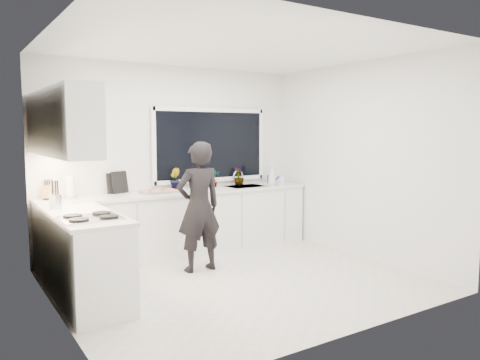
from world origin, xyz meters
TOP-DOWN VIEW (x-y plane):
  - floor at (0.00, 0.00)m, footprint 4.00×3.50m
  - wall_back at (0.00, 1.76)m, footprint 4.00×0.02m
  - wall_left at (-2.01, 0.00)m, footprint 0.02×3.50m
  - wall_right at (2.01, 0.00)m, footprint 0.02×3.50m
  - ceiling at (0.00, 0.00)m, footprint 4.00×3.50m
  - window at (0.60, 1.73)m, footprint 1.80×0.02m
  - base_cabinets_back at (0.00, 1.45)m, footprint 3.92×0.58m
  - base_cabinets_left at (-1.67, 0.35)m, footprint 0.58×1.60m
  - countertop_back at (0.00, 1.44)m, footprint 3.94×0.62m
  - countertop_left at (-1.67, 0.35)m, footprint 0.62×1.60m
  - upper_cabinets at (-1.79, 0.70)m, footprint 0.34×2.10m
  - sink at (1.05, 1.45)m, footprint 0.58×0.42m
  - faucet at (1.05, 1.65)m, footprint 0.03×0.03m
  - stovetop at (-1.69, -0.00)m, footprint 0.56×0.48m
  - person at (-0.18, 0.63)m, footprint 0.60×0.39m
  - pizza_tray at (-0.37, 1.42)m, footprint 0.51×0.38m
  - pizza at (-0.37, 1.42)m, footprint 0.46×0.33m
  - watering_can at (1.67, 1.61)m, footprint 0.16×0.16m
  - paper_towel_roll at (-1.52, 1.55)m, footprint 0.14×0.14m
  - knife_block at (-1.77, 1.59)m, footprint 0.15×0.13m
  - utensil_crock at (-1.85, 0.80)m, footprint 0.13×0.13m
  - picture_frame_large at (-0.91, 1.69)m, footprint 0.22×0.03m
  - picture_frame_small at (-0.84, 1.69)m, footprint 0.24×0.10m
  - herb_plants at (0.39, 1.61)m, footprint 1.28×0.26m
  - soap_bottles at (1.49, 1.30)m, footprint 0.34×0.17m

SIDE VIEW (x-z plane):
  - floor at x=0.00m, z-range -0.02..0.00m
  - base_cabinets_back at x=0.00m, z-range 0.00..0.88m
  - base_cabinets_left at x=-1.67m, z-range 0.00..0.88m
  - person at x=-0.18m, z-range 0.00..1.63m
  - sink at x=1.05m, z-range 0.80..0.94m
  - countertop_back at x=0.00m, z-range 0.88..0.92m
  - countertop_left at x=-1.67m, z-range 0.88..0.92m
  - stovetop at x=-1.69m, z-range 0.92..0.95m
  - pizza_tray at x=-0.37m, z-range 0.92..0.95m
  - pizza at x=-0.37m, z-range 0.95..0.96m
  - watering_can at x=1.67m, z-range 0.92..1.05m
  - utensil_crock at x=-1.85m, z-range 0.92..1.08m
  - faucet at x=1.05m, z-range 0.92..1.14m
  - knife_block at x=-1.77m, z-range 0.92..1.14m
  - paper_towel_roll at x=-1.52m, z-range 0.92..1.18m
  - picture_frame_large at x=-0.91m, z-range 0.92..1.20m
  - herb_plants at x=0.39m, z-range 0.91..1.22m
  - soap_bottles at x=1.49m, z-range 0.91..1.23m
  - picture_frame_small at x=-0.84m, z-range 0.92..1.22m
  - wall_back at x=0.00m, z-range 0.00..2.70m
  - wall_left at x=-2.01m, z-range 0.00..2.70m
  - wall_right at x=2.01m, z-range 0.00..2.70m
  - window at x=0.60m, z-range 1.05..2.05m
  - upper_cabinets at x=-1.79m, z-range 1.50..2.20m
  - ceiling at x=0.00m, z-range 2.70..2.72m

